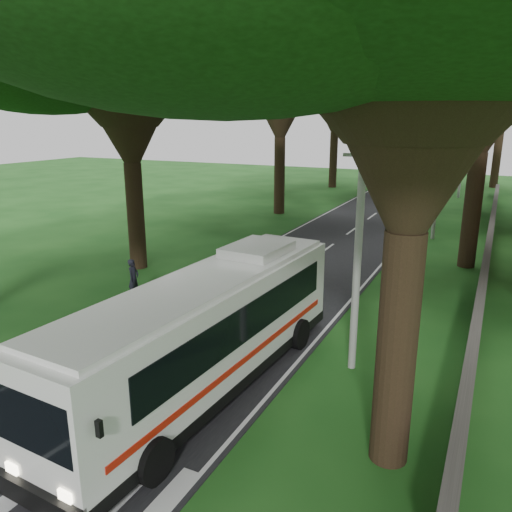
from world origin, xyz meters
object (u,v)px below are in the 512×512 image
(coach_bus, at_px, (209,329))
(distant_car_c, at_px, (435,178))
(pole_near, at_px, (358,243))
(pole_far, at_px, (463,156))
(distant_car_b, at_px, (393,178))
(distant_car_a, at_px, (391,191))
(pedestrian, at_px, (133,278))
(pole_mid, at_px, (438,176))

(coach_bus, distance_m, distant_car_c, 53.78)
(pole_near, bearing_deg, pole_far, 90.00)
(distant_car_c, bearing_deg, distant_car_b, 44.88)
(distant_car_a, distance_m, distant_car_c, 13.62)
(distant_car_b, bearing_deg, coach_bus, -97.99)
(pole_far, xyz_separation_m, distant_car_c, (-3.55, 10.71, -3.53))
(distant_car_a, height_order, distant_car_c, distant_car_c)
(pole_near, distance_m, pole_far, 40.00)
(pole_near, relative_size, pedestrian, 4.49)
(pole_mid, height_order, pedestrian, pole_mid)
(pole_mid, height_order, distant_car_b, pole_mid)
(distant_car_c, bearing_deg, pole_far, 115.82)
(distant_car_a, relative_size, distant_car_c, 0.82)
(distant_car_c, bearing_deg, coach_bus, 97.53)
(pole_near, xyz_separation_m, pedestrian, (-10.64, 2.14, -3.29))
(pole_mid, xyz_separation_m, pole_far, (0.00, 20.00, 0.00))
(coach_bus, height_order, distant_car_b, coach_bus)
(pole_far, relative_size, distant_car_a, 2.30)
(distant_car_a, xyz_separation_m, pedestrian, (-4.34, -35.23, 0.27))
(pedestrian, bearing_deg, distant_car_c, -18.38)
(coach_bus, relative_size, pedestrian, 6.73)
(pole_far, relative_size, pedestrian, 4.49)
(pole_mid, relative_size, coach_bus, 0.67)
(pedestrian, bearing_deg, distant_car_b, -13.36)
(pole_near, relative_size, pole_mid, 1.00)
(coach_bus, xyz_separation_m, distant_car_c, (-0.05, 53.77, -1.23))
(pole_near, distance_m, coach_bus, 5.18)
(pole_mid, bearing_deg, pole_far, 90.00)
(pole_far, bearing_deg, distant_car_b, 137.92)
(coach_bus, bearing_deg, pole_mid, 84.72)
(pole_mid, relative_size, distant_car_c, 1.88)
(pole_mid, xyz_separation_m, distant_car_a, (-6.30, 17.37, -3.56))
(pole_far, bearing_deg, distant_car_c, 108.34)
(pole_near, relative_size, coach_bus, 0.67)
(coach_bus, bearing_deg, distant_car_c, 93.40)
(pole_near, height_order, distant_car_c, pole_near)
(distant_car_a, xyz_separation_m, distant_car_c, (2.75, 13.34, 0.03))
(pole_far, distance_m, distant_car_a, 7.70)
(pole_near, distance_m, pole_mid, 20.00)
(pole_near, height_order, pole_far, same)
(coach_bus, distance_m, distant_car_b, 50.54)
(distant_car_c, bearing_deg, pole_mid, 104.07)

